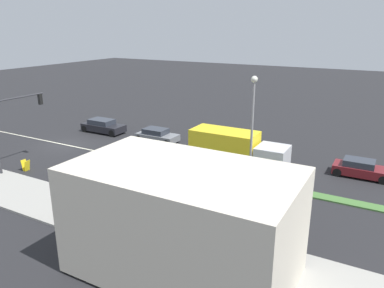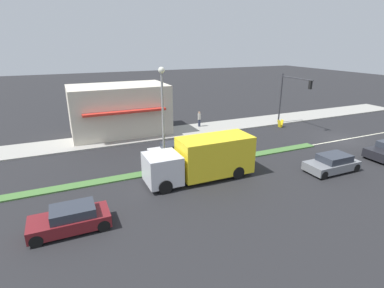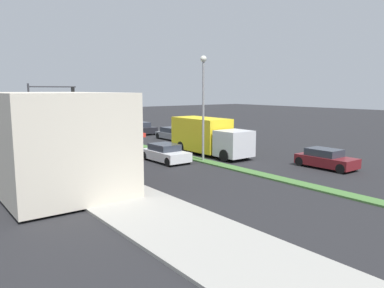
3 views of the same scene
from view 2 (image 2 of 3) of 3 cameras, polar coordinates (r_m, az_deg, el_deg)
ground_plane at (r=22.29m, az=-4.83°, el=-5.07°), size 160.00×160.00×0.00m
sidewalk_right at (r=30.30m, az=-11.40°, el=1.28°), size 4.00×73.00×0.12m
median_strip at (r=21.42m, az=-28.43°, el=-8.33°), size 0.90×46.00×0.10m
lane_marking_center at (r=32.51m, az=26.64°, el=0.70°), size 0.16×60.00×0.01m
building_corner_store at (r=31.36m, az=-13.66°, el=6.44°), size 6.19×9.53×4.87m
traffic_signal_main at (r=34.67m, az=18.17°, el=9.44°), size 4.59×0.34×5.60m
street_lamp at (r=20.77m, az=-5.62°, el=7.00°), size 0.44×0.44×7.37m
pedestrian at (r=33.15m, az=1.40°, el=4.85°), size 0.34×0.34×1.67m
warning_aframe_sign at (r=34.75m, az=16.47°, el=3.75°), size 0.45×0.53×0.84m
delivery_truck at (r=20.52m, az=2.16°, el=-2.73°), size 2.44×7.50×2.87m
suv_grey at (r=24.19m, az=25.14°, el=-3.36°), size 1.85×3.97×1.27m
sedan_maroon at (r=16.59m, az=-22.11°, el=-13.11°), size 1.76×3.85×1.27m
van_white at (r=24.41m, az=-3.51°, el=-1.30°), size 1.85×3.86×1.28m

